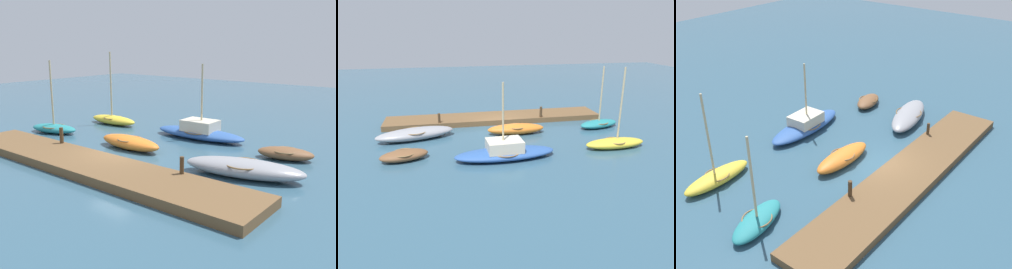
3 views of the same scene
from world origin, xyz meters
TOP-DOWN VIEW (x-y plane):
  - ground_plane at (0.00, 0.00)m, footprint 84.00×84.00m
  - dock_platform at (0.00, -1.94)m, footprint 18.26×3.04m
  - dinghy_brown at (6.86, 5.58)m, footprint 3.13×2.01m
  - rowboat_yellow at (-6.82, 6.23)m, footprint 4.20×1.42m
  - rowboat_orange at (-0.99, 1.98)m, footprint 4.34×1.48m
  - rowboat_teal at (-7.93, 1.74)m, footprint 3.70×2.21m
  - motorboat_grey at (6.41, 1.75)m, footprint 5.80×3.04m
  - sailboat_blue at (0.78, 6.55)m, footprint 6.34×2.19m
  - mooring_post_west at (-3.79, -0.67)m, footprint 0.22×0.22m
  - mooring_post_mid_west at (4.68, -0.67)m, footprint 0.19×0.19m

SIDE VIEW (x-z plane):
  - ground_plane at x=0.00m, z-range 0.00..0.00m
  - dock_platform at x=0.00m, z-range 0.00..0.43m
  - dinghy_brown at x=6.86m, z-range 0.01..0.65m
  - rowboat_teal at x=-7.93m, z-range -2.09..2.79m
  - rowboat_yellow at x=-6.82m, z-range -2.30..3.06m
  - rowboat_orange at x=-0.99m, z-range 0.01..0.78m
  - motorboat_grey at x=6.41m, z-range 0.01..0.83m
  - sailboat_blue at x=0.78m, z-range -1.91..2.83m
  - mooring_post_mid_west at x=4.68m, z-range 0.43..1.20m
  - mooring_post_west at x=-3.79m, z-range 0.43..1.33m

